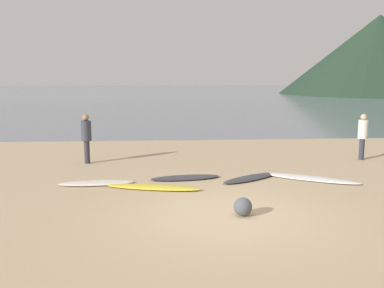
{
  "coord_description": "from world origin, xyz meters",
  "views": [
    {
      "loc": [
        -1.28,
        -8.26,
        2.81
      ],
      "look_at": [
        -0.34,
        5.38,
        0.6
      ],
      "focal_mm": 39.85,
      "sensor_mm": 36.0,
      "label": 1
    }
  ],
  "objects": [
    {
      "name": "ground_plane",
      "position": [
        0.0,
        10.0,
        -0.1
      ],
      "size": [
        120.0,
        120.0,
        0.2
      ],
      "primitive_type": "cube",
      "color": "tan",
      "rests_on": "ground"
    },
    {
      "name": "ocean_water",
      "position": [
        0.0,
        60.14,
        0.0
      ],
      "size": [
        140.0,
        100.0,
        0.01
      ],
      "primitive_type": "cube",
      "color": "slate",
      "rests_on": "ground"
    },
    {
      "name": "headland_hill",
      "position": [
        30.88,
        54.45,
        5.82
      ],
      "size": [
        28.76,
        28.76,
        11.63
      ],
      "primitive_type": "cone",
      "color": "#1E3323",
      "rests_on": "ground"
    },
    {
      "name": "surfboard_0",
      "position": [
        -3.03,
        2.67,
        0.04
      ],
      "size": [
        1.98,
        0.7,
        0.08
      ],
      "primitive_type": "ellipsoid",
      "rotation": [
        0.0,
        0.0,
        0.07
      ],
      "color": "silver",
      "rests_on": "ground"
    },
    {
      "name": "surfboard_1",
      "position": [
        -1.54,
        2.11,
        0.05
      ],
      "size": [
        2.48,
        1.07,
        0.09
      ],
      "primitive_type": "ellipsoid",
      "rotation": [
        0.0,
        0.0,
        -0.25
      ],
      "color": "yellow",
      "rests_on": "ground"
    },
    {
      "name": "surfboard_2",
      "position": [
        -0.68,
        3.09,
        0.04
      ],
      "size": [
        1.98,
        0.85,
        0.08
      ],
      "primitive_type": "ellipsoid",
      "rotation": [
        0.0,
        0.0,
        0.14
      ],
      "color": "#333338",
      "rests_on": "ground"
    },
    {
      "name": "surfboard_3",
      "position": [
        1.09,
        2.93,
        0.04
      ],
      "size": [
        1.89,
        1.51,
        0.08
      ],
      "primitive_type": "ellipsoid",
      "rotation": [
        0.0,
        0.0,
        0.6
      ],
      "color": "#333338",
      "rests_on": "ground"
    },
    {
      "name": "surfboard_4",
      "position": [
        2.7,
        2.77,
        0.04
      ],
      "size": [
        2.56,
        1.86,
        0.08
      ],
      "primitive_type": "ellipsoid",
      "rotation": [
        0.0,
        0.0,
        -0.55
      ],
      "color": "white",
      "rests_on": "ground"
    },
    {
      "name": "person_0",
      "position": [
        -3.72,
        5.42,
        0.93
      ],
      "size": [
        0.32,
        0.32,
        1.58
      ],
      "rotation": [
        0.0,
        0.0,
        0.07
      ],
      "color": "#2D2D38",
      "rests_on": "ground"
    },
    {
      "name": "person_1",
      "position": [
        5.38,
        5.39,
        0.91
      ],
      "size": [
        0.31,
        0.31,
        1.55
      ],
      "rotation": [
        0.0,
        0.0,
        4.55
      ],
      "color": "#2D2D38",
      "rests_on": "ground"
    },
    {
      "name": "beach_rock_near",
      "position": [
        0.31,
        -0.07,
        0.19
      ],
      "size": [
        0.38,
        0.38,
        0.38
      ],
      "primitive_type": "sphere",
      "color": "#484C51",
      "rests_on": "ground"
    }
  ]
}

